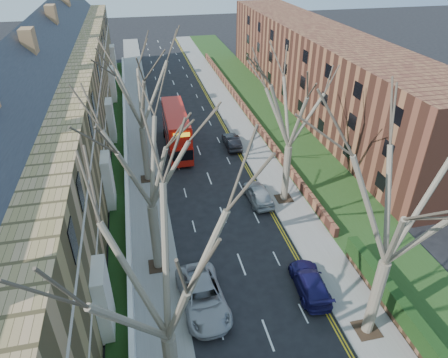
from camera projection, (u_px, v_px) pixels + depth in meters
pavement_left at (140, 132)px, 46.96m from camera, size 3.00×102.00×0.12m
pavement_right at (239, 123)px, 49.22m from camera, size 3.00×102.00×0.12m
terrace_left at (51, 121)px, 36.02m from camera, size 9.70×78.00×13.60m
flats_right at (316, 69)px, 52.15m from camera, size 13.97×54.00×10.00m
front_wall_left at (126, 161)px, 39.70m from camera, size 0.30×78.00×1.00m
grass_verge_right at (273, 119)px, 50.02m from camera, size 6.00×102.00×0.06m
tree_left_mid at (160, 263)px, 14.58m from camera, size 10.50×10.50×14.71m
tree_left_far at (146, 149)px, 23.08m from camera, size 10.15×10.15×14.22m
tree_left_dist at (137, 81)px, 32.92m from camera, size 10.50×10.50×14.71m
tree_right_mid at (404, 195)px, 18.40m from camera, size 10.50×10.50×14.71m
tree_right_far at (293, 99)px, 30.23m from camera, size 10.15×10.15×14.22m
double_decker_bus at (176, 131)px, 42.50m from camera, size 2.65×9.94×4.18m
car_left_far at (203, 297)px, 24.55m from camera, size 2.97×5.83×1.58m
car_right_near at (310, 282)px, 25.76m from camera, size 2.24×4.72×1.33m
car_right_mid at (258, 194)px, 34.48m from camera, size 1.95×4.48×1.50m
car_right_far at (232, 141)px, 43.46m from camera, size 1.51×4.18×1.37m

